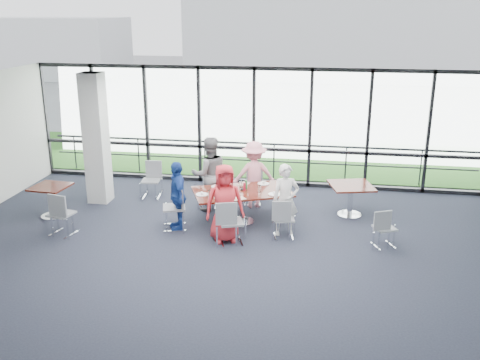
% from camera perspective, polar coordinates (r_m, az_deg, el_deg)
% --- Properties ---
extents(floor, '(12.00, 10.00, 0.02)m').
position_cam_1_polar(floor, '(10.25, -2.54, -9.09)').
color(floor, '#1E2230').
rests_on(floor, ground).
extents(ceiling, '(12.00, 10.00, 0.04)m').
position_cam_1_polar(ceiling, '(9.25, -2.82, 8.92)').
color(ceiling, white).
rests_on(ceiling, ground).
extents(wall_front, '(12.00, 0.10, 3.20)m').
position_cam_1_polar(wall_front, '(5.33, -14.46, -17.46)').
color(wall_front, silver).
rests_on(wall_front, ground).
extents(curtain_wall_back, '(12.00, 0.10, 3.20)m').
position_cam_1_polar(curtain_wall_back, '(14.39, 1.49, 5.68)').
color(curtain_wall_back, white).
rests_on(curtain_wall_back, ground).
extents(structural_column, '(0.50, 0.50, 3.20)m').
position_cam_1_polar(structural_column, '(13.50, -15.10, 4.25)').
color(structural_column, silver).
rests_on(structural_column, ground).
extents(apron, '(80.00, 70.00, 0.02)m').
position_cam_1_polar(apron, '(19.59, 3.50, 4.09)').
color(apron, gray).
rests_on(apron, ground).
extents(grass_strip, '(80.00, 5.00, 0.01)m').
position_cam_1_polar(grass_strip, '(17.66, 2.81, 2.66)').
color(grass_strip, '#2B5F21').
rests_on(grass_strip, ground).
extents(hangar_main, '(24.00, 10.00, 6.00)m').
position_cam_1_polar(hangar_main, '(41.02, 12.77, 15.16)').
color(hangar_main, silver).
rests_on(hangar_main, ground).
extents(hangar_aux, '(10.00, 6.00, 4.00)m').
position_cam_1_polar(hangar_aux, '(42.05, -19.42, 13.30)').
color(hangar_aux, silver).
rests_on(hangar_aux, ground).
extents(guard_rail, '(12.00, 0.06, 0.06)m').
position_cam_1_polar(guard_rail, '(15.23, 1.77, 2.11)').
color(guard_rail, '#2D2D33').
rests_on(guard_rail, ground).
extents(main_table, '(2.42, 1.91, 0.75)m').
position_cam_1_polar(main_table, '(11.95, 0.24, -1.66)').
color(main_table, '#3D1812').
rests_on(main_table, ground).
extents(side_table_left, '(0.85, 0.85, 0.75)m').
position_cam_1_polar(side_table_left, '(13.03, -19.54, -1.15)').
color(side_table_left, '#3D1812').
rests_on(side_table_left, ground).
extents(side_table_right, '(1.14, 1.14, 0.75)m').
position_cam_1_polar(side_table_right, '(12.61, 11.76, -0.96)').
color(side_table_right, '#3D1812').
rests_on(side_table_right, ground).
extents(diner_near_left, '(0.94, 0.78, 1.64)m').
position_cam_1_polar(diner_near_left, '(10.96, -1.65, -2.50)').
color(diner_near_left, red).
rests_on(diner_near_left, ground).
extents(diner_near_right, '(0.65, 0.54, 1.55)m').
position_cam_1_polar(diner_near_right, '(11.30, 4.88, -2.16)').
color(diner_near_right, silver).
rests_on(diner_near_right, ground).
extents(diner_far_left, '(1.01, 0.84, 1.79)m').
position_cam_1_polar(diner_far_left, '(12.64, -3.27, 0.63)').
color(diner_far_left, slate).
rests_on(diner_far_left, ground).
extents(diner_far_right, '(1.17, 0.84, 1.63)m').
position_cam_1_polar(diner_far_right, '(12.87, 1.49, 0.59)').
color(diner_far_right, pink).
rests_on(diner_far_right, ground).
extents(diner_end, '(0.81, 1.02, 1.53)m').
position_cam_1_polar(diner_end, '(11.64, -6.67, -1.67)').
color(diner_end, navy).
rests_on(diner_end, ground).
extents(chair_main_nl, '(0.58, 0.58, 0.93)m').
position_cam_1_polar(chair_main_nl, '(10.94, -0.92, -4.53)').
color(chair_main_nl, gray).
rests_on(chair_main_nl, ground).
extents(chair_main_nr, '(0.49, 0.49, 0.85)m').
position_cam_1_polar(chair_main_nr, '(11.27, 4.71, -4.12)').
color(chair_main_nr, gray).
rests_on(chair_main_nr, ground).
extents(chair_main_fl, '(0.47, 0.47, 0.84)m').
position_cam_1_polar(chair_main_fl, '(12.97, -3.42, -1.13)').
color(chair_main_fl, gray).
rests_on(chair_main_fl, ground).
extents(chair_main_fr, '(0.51, 0.51, 0.88)m').
position_cam_1_polar(chair_main_fr, '(13.17, 1.27, -0.70)').
color(chair_main_fr, gray).
rests_on(chair_main_fr, ground).
extents(chair_main_end, '(0.60, 0.60, 0.98)m').
position_cam_1_polar(chair_main_end, '(11.76, -7.04, -2.93)').
color(chair_main_end, gray).
rests_on(chair_main_end, ground).
extents(chair_spare_la, '(0.55, 0.55, 0.95)m').
position_cam_1_polar(chair_spare_la, '(11.97, -18.52, -3.45)').
color(chair_spare_la, gray).
rests_on(chair_spare_la, ground).
extents(chair_spare_lb, '(0.49, 0.49, 0.90)m').
position_cam_1_polar(chair_spare_lb, '(13.77, -9.49, -0.07)').
color(chair_spare_lb, gray).
rests_on(chair_spare_lb, ground).
extents(chair_spare_r, '(0.52, 0.52, 0.80)m').
position_cam_1_polar(chair_spare_r, '(11.21, 15.18, -4.97)').
color(chair_spare_r, gray).
rests_on(chair_spare_r, ground).
extents(plate_nl, '(0.24, 0.24, 0.01)m').
position_cam_1_polar(plate_nl, '(11.45, -2.18, -1.94)').
color(plate_nl, white).
rests_on(plate_nl, main_table).
extents(plate_nr, '(0.27, 0.27, 0.01)m').
position_cam_1_polar(plate_nr, '(11.70, 3.69, -1.53)').
color(plate_nr, white).
rests_on(plate_nr, main_table).
extents(plate_fl, '(0.28, 0.28, 0.01)m').
position_cam_1_polar(plate_fl, '(12.19, -2.45, -0.69)').
color(plate_fl, white).
rests_on(plate_fl, main_table).
extents(plate_fr, '(0.27, 0.27, 0.01)m').
position_cam_1_polar(plate_fr, '(12.39, 2.51, -0.39)').
color(plate_fr, white).
rests_on(plate_fr, main_table).
extents(plate_end, '(0.27, 0.27, 0.01)m').
position_cam_1_polar(plate_end, '(11.69, -4.09, -1.54)').
color(plate_end, white).
rests_on(plate_end, main_table).
extents(tumbler_a, '(0.08, 0.08, 0.15)m').
position_cam_1_polar(tumbler_a, '(11.53, -0.72, -1.43)').
color(tumbler_a, white).
rests_on(tumbler_a, main_table).
extents(tumbler_b, '(0.07, 0.07, 0.15)m').
position_cam_1_polar(tumbler_b, '(11.82, 2.12, -0.95)').
color(tumbler_b, white).
rests_on(tumbler_b, main_table).
extents(tumbler_c, '(0.07, 0.07, 0.14)m').
position_cam_1_polar(tumbler_c, '(12.14, 0.09, -0.45)').
color(tumbler_c, white).
rests_on(tumbler_c, main_table).
extents(tumbler_d, '(0.07, 0.07, 0.14)m').
position_cam_1_polar(tumbler_d, '(11.55, -3.29, -1.45)').
color(tumbler_d, white).
rests_on(tumbler_d, main_table).
extents(menu_a, '(0.39, 0.37, 0.00)m').
position_cam_1_polar(menu_a, '(11.43, -0.27, -2.00)').
color(menu_a, white).
rests_on(menu_a, main_table).
extents(menu_b, '(0.30, 0.22, 0.00)m').
position_cam_1_polar(menu_b, '(11.83, 4.87, -1.36)').
color(menu_b, white).
rests_on(menu_b, main_table).
extents(menu_c, '(0.27, 0.33, 0.00)m').
position_cam_1_polar(menu_c, '(12.39, 0.46, -0.40)').
color(menu_c, white).
rests_on(menu_c, main_table).
extents(condiment_caddy, '(0.10, 0.07, 0.04)m').
position_cam_1_polar(condiment_caddy, '(11.96, 0.35, -0.99)').
color(condiment_caddy, black).
rests_on(condiment_caddy, main_table).
extents(ketchup_bottle, '(0.06, 0.06, 0.18)m').
position_cam_1_polar(ketchup_bottle, '(11.91, 0.47, -0.71)').
color(ketchup_bottle, '#A9162E').
rests_on(ketchup_bottle, main_table).
extents(green_bottle, '(0.05, 0.05, 0.20)m').
position_cam_1_polar(green_bottle, '(12.00, 0.65, -0.51)').
color(green_bottle, '#207A30').
rests_on(green_bottle, main_table).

